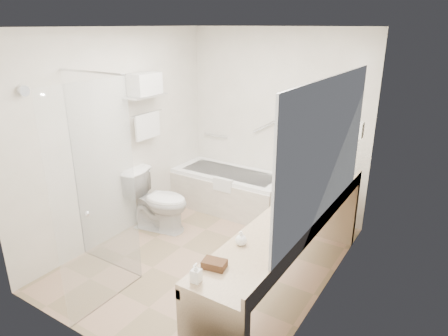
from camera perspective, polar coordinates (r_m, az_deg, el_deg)
The scene contains 25 objects.
floor at distance 4.70m, azimuth -2.02°, elevation -12.60°, with size 3.20×3.20×0.00m, color tan.
ceiling at distance 3.97m, azimuth -2.47°, elevation 19.50°, with size 2.60×3.20×0.10m, color white.
wall_back at distance 5.51m, azimuth 7.34°, elevation 6.34°, with size 2.60×0.10×2.50m, color silver.
wall_front at distance 3.08m, azimuth -19.46°, elevation -5.79°, with size 2.60×0.10×2.50m, color silver.
wall_left at distance 4.99m, azimuth -14.62°, elevation 4.45°, with size 0.10×3.20×2.50m, color silver.
wall_right at distance 3.63m, azimuth 14.93°, elevation -1.42°, with size 0.10×3.20×2.50m, color silver.
bathtub at distance 5.74m, azimuth 0.84°, elevation -3.19°, with size 1.60×0.73×0.59m.
grab_bar_short at distance 6.00m, azimuth -1.18°, elevation 4.68°, with size 0.03×0.03×0.40m, color silver.
grab_bar_long at distance 5.49m, azimuth 6.69°, elevation 6.34°, with size 0.03×0.03×0.60m, color silver.
shower_enclosure at distance 4.00m, azimuth -17.36°, elevation -2.51°, with size 0.96×0.91×2.11m.
towel_shelf at distance 5.04m, azimuth -11.17°, elevation 10.72°, with size 0.24×0.55×0.81m.
vanity_counter at distance 3.84m, azimuth 9.45°, elevation -9.83°, with size 0.55×2.70×0.95m.
sink at distance 4.08m, azimuth 12.25°, elevation -5.30°, with size 0.40×0.52×0.14m, color white.
faucet at distance 4.00m, azimuth 14.31°, elevation -4.31°, with size 0.03×0.03×0.14m, color silver.
mirror at distance 3.40m, azimuth 14.42°, elevation 2.55°, with size 0.02×2.00×1.20m, color #AAAEB6.
hairdryer_unit at distance 4.55m, azimuth 18.75°, elevation 5.16°, with size 0.08×0.10×0.18m, color white.
toilet at distance 5.20m, azimuth -9.35°, elevation -4.65°, with size 0.44×0.80×0.78m, color white.
amenity_basket at distance 2.99m, azimuth -1.39°, elevation -13.55°, with size 0.17×0.11×0.06m, color #4F301C.
soap_bottle_a at distance 2.85m, azimuth -4.00°, elevation -15.36°, with size 0.07×0.15×0.07m, color white.
soap_bottle_b at distance 3.25m, azimuth 2.44°, elevation -10.18°, with size 0.09×0.12×0.09m, color white.
water_bottle_left at distance 4.80m, azimuth 15.67°, elevation -0.24°, with size 0.06×0.06×0.18m.
water_bottle_mid at distance 4.80m, azimuth 15.62°, elevation -0.31°, with size 0.05×0.05×0.17m.
water_bottle_right at distance 4.55m, azimuth 12.92°, elevation -0.90°, with size 0.07×0.07×0.22m.
drinking_glass_near at distance 4.21m, azimuth 9.82°, elevation -3.27°, with size 0.06×0.06×0.08m, color silver.
drinking_glass_far at distance 4.30m, azimuth 13.00°, elevation -3.05°, with size 0.06×0.06×0.08m, color silver.
Camera 1 is at (2.27, -3.25, 2.53)m, focal length 32.00 mm.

